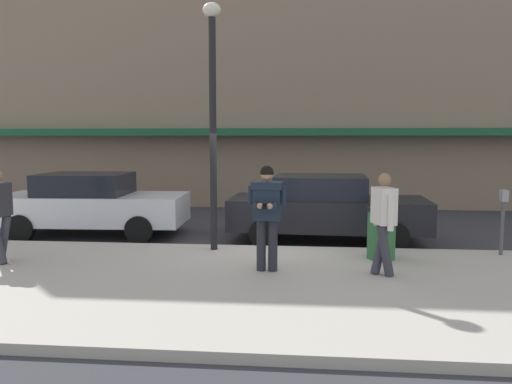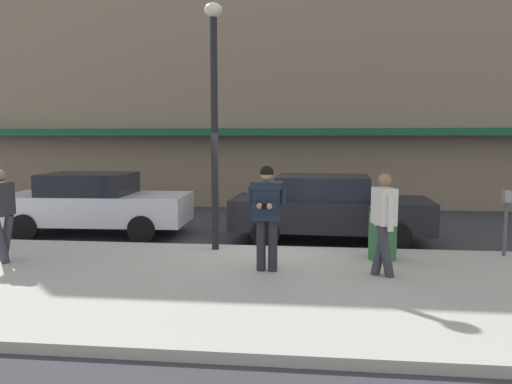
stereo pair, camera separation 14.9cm
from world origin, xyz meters
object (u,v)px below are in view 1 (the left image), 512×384
object	(u,v)px
parking_meter	(503,213)
pedestrian_in_light_coat	(384,218)
parked_sedan_near	(91,204)
parked_sedan_mid	(326,208)
man_texting_on_phone	(267,207)
trash_bin	(381,233)
street_lamp_post	(213,101)

from	to	relation	value
parking_meter	pedestrian_in_light_coat	bearing A→B (deg)	-146.31
parked_sedan_near	parked_sedan_mid	xyz separation A→B (m)	(5.73, -0.18, 0.00)
parked_sedan_mid	pedestrian_in_light_coat	xyz separation A→B (m)	(0.78, -3.32, 0.32)
man_texting_on_phone	trash_bin	xyz separation A→B (m)	(2.08, 1.07, -0.62)
man_texting_on_phone	parking_meter	xyz separation A→B (m)	(4.45, 1.60, -0.28)
parked_sedan_near	man_texting_on_phone	xyz separation A→B (m)	(4.59, -3.41, 0.46)
trash_bin	parking_meter	bearing A→B (deg)	12.47
man_texting_on_phone	trash_bin	distance (m)	2.42
parked_sedan_near	parking_meter	bearing A→B (deg)	-11.37
man_texting_on_phone	street_lamp_post	xyz separation A→B (m)	(-1.19, 1.55, 1.89)
man_texting_on_phone	parked_sedan_mid	bearing A→B (deg)	70.53
parked_sedan_near	street_lamp_post	xyz separation A→B (m)	(3.39, -1.87, 2.35)
street_lamp_post	man_texting_on_phone	bearing A→B (deg)	-52.32
pedestrian_in_light_coat	parking_meter	distance (m)	3.04
parked_sedan_near	pedestrian_in_light_coat	size ratio (longest dim) A/B	2.68
street_lamp_post	trash_bin	xyz separation A→B (m)	(3.27, -0.48, -2.51)
parking_meter	trash_bin	bearing A→B (deg)	-167.53
street_lamp_post	parking_meter	xyz separation A→B (m)	(5.65, 0.05, -2.17)
trash_bin	pedestrian_in_light_coat	bearing A→B (deg)	-97.49
parked_sedan_near	parked_sedan_mid	size ratio (longest dim) A/B	1.00
parked_sedan_near	parking_meter	world-z (taller)	parked_sedan_near
parked_sedan_near	trash_bin	distance (m)	7.07
man_texting_on_phone	street_lamp_post	bearing A→B (deg)	127.68
parked_sedan_near	man_texting_on_phone	distance (m)	5.74
parked_sedan_near	man_texting_on_phone	bearing A→B (deg)	-36.67
parking_meter	street_lamp_post	bearing A→B (deg)	-179.49
parked_sedan_mid	man_texting_on_phone	bearing A→B (deg)	-109.47
parked_sedan_near	pedestrian_in_light_coat	world-z (taller)	pedestrian_in_light_coat
parked_sedan_near	pedestrian_in_light_coat	xyz separation A→B (m)	(6.51, -3.50, 0.32)
pedestrian_in_light_coat	street_lamp_post	world-z (taller)	street_lamp_post
pedestrian_in_light_coat	man_texting_on_phone	bearing A→B (deg)	177.37
pedestrian_in_light_coat	street_lamp_post	distance (m)	4.07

